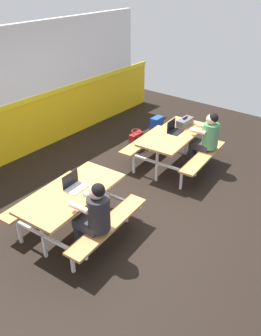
{
  "coord_description": "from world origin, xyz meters",
  "views": [
    {
      "loc": [
        -3.95,
        -3.08,
        3.53
      ],
      "look_at": [
        0.0,
        0.07,
        0.55
      ],
      "focal_mm": 37.0,
      "sensor_mm": 36.0,
      "label": 1
    }
  ],
  "objects_px": {
    "picnic_table_left": "(73,201)",
    "laptop_dark": "(174,129)",
    "backpack_dark": "(156,126)",
    "toolbox_grey": "(185,122)",
    "laptop_silver": "(74,185)",
    "tote_bag_bright": "(136,140)",
    "student_nearer": "(94,214)",
    "picnic_table_right": "(173,141)",
    "student_further": "(206,137)"
  },
  "relations": [
    {
      "from": "laptop_silver",
      "to": "backpack_dark",
      "type": "bearing_deg",
      "value": 15.78
    },
    {
      "from": "laptop_dark",
      "to": "backpack_dark",
      "type": "distance_m",
      "value": 1.58
    },
    {
      "from": "picnic_table_left",
      "to": "backpack_dark",
      "type": "relative_size",
      "value": 3.81
    },
    {
      "from": "student_further",
      "to": "laptop_dark",
      "type": "distance_m",
      "value": 0.63
    },
    {
      "from": "toolbox_grey",
      "to": "backpack_dark",
      "type": "relative_size",
      "value": 0.91
    },
    {
      "from": "picnic_table_right",
      "to": "laptop_dark",
      "type": "bearing_deg",
      "value": 33.13
    },
    {
      "from": "picnic_table_left",
      "to": "laptop_dark",
      "type": "bearing_deg",
      "value": -0.75
    },
    {
      "from": "backpack_dark",
      "to": "picnic_table_right",
      "type": "bearing_deg",
      "value": -133.45
    },
    {
      "from": "student_further",
      "to": "toolbox_grey",
      "type": "relative_size",
      "value": 3.02
    },
    {
      "from": "tote_bag_bright",
      "to": "laptop_dark",
      "type": "bearing_deg",
      "value": -97.36
    },
    {
      "from": "picnic_table_right",
      "to": "student_nearer",
      "type": "height_order",
      "value": "student_nearer"
    },
    {
      "from": "tote_bag_bright",
      "to": "toolbox_grey",
      "type": "bearing_deg",
      "value": -75.99
    },
    {
      "from": "laptop_silver",
      "to": "tote_bag_bright",
      "type": "relative_size",
      "value": 0.79
    },
    {
      "from": "picnic_table_right",
      "to": "toolbox_grey",
      "type": "bearing_deg",
      "value": 4.89
    },
    {
      "from": "backpack_dark",
      "to": "student_nearer",
      "type": "bearing_deg",
      "value": -156.85
    },
    {
      "from": "student_nearer",
      "to": "picnic_table_left",
      "type": "bearing_deg",
      "value": 75.89
    },
    {
      "from": "laptop_silver",
      "to": "tote_bag_bright",
      "type": "height_order",
      "value": "laptop_silver"
    },
    {
      "from": "laptop_silver",
      "to": "student_further",
      "type": "bearing_deg",
      "value": -13.23
    },
    {
      "from": "laptop_dark",
      "to": "tote_bag_bright",
      "type": "distance_m",
      "value": 1.19
    },
    {
      "from": "laptop_dark",
      "to": "toolbox_grey",
      "type": "height_order",
      "value": "laptop_dark"
    },
    {
      "from": "backpack_dark",
      "to": "laptop_dark",
      "type": "bearing_deg",
      "value": -132.74
    },
    {
      "from": "picnic_table_left",
      "to": "picnic_table_right",
      "type": "relative_size",
      "value": 1.0
    },
    {
      "from": "toolbox_grey",
      "to": "student_further",
      "type": "bearing_deg",
      "value": -104.88
    },
    {
      "from": "picnic_table_left",
      "to": "student_nearer",
      "type": "bearing_deg",
      "value": -104.11
    },
    {
      "from": "student_further",
      "to": "laptop_dark",
      "type": "xyz_separation_m",
      "value": [
        -0.24,
        0.58,
        0.08
      ]
    },
    {
      "from": "laptop_silver",
      "to": "tote_bag_bright",
      "type": "xyz_separation_m",
      "value": [
        2.69,
        0.94,
        -0.59
      ]
    },
    {
      "from": "picnic_table_left",
      "to": "tote_bag_bright",
      "type": "relative_size",
      "value": 3.9
    },
    {
      "from": "picnic_table_left",
      "to": "student_nearer",
      "type": "distance_m",
      "value": 0.6
    },
    {
      "from": "picnic_table_left",
      "to": "student_further",
      "type": "relative_size",
      "value": 1.39
    },
    {
      "from": "student_nearer",
      "to": "tote_bag_bright",
      "type": "distance_m",
      "value": 3.35
    },
    {
      "from": "laptop_silver",
      "to": "backpack_dark",
      "type": "height_order",
      "value": "laptop_silver"
    },
    {
      "from": "laptop_silver",
      "to": "toolbox_grey",
      "type": "distance_m",
      "value": 2.94
    },
    {
      "from": "student_nearer",
      "to": "toolbox_grey",
      "type": "relative_size",
      "value": 3.02
    },
    {
      "from": "picnic_table_left",
      "to": "laptop_silver",
      "type": "height_order",
      "value": "laptop_silver"
    },
    {
      "from": "picnic_table_left",
      "to": "picnic_table_right",
      "type": "height_order",
      "value": "same"
    },
    {
      "from": "picnic_table_left",
      "to": "student_further",
      "type": "height_order",
      "value": "student_further"
    },
    {
      "from": "toolbox_grey",
      "to": "backpack_dark",
      "type": "height_order",
      "value": "toolbox_grey"
    },
    {
      "from": "student_nearer",
      "to": "laptop_dark",
      "type": "distance_m",
      "value": 2.84
    },
    {
      "from": "student_nearer",
      "to": "student_further",
      "type": "distance_m",
      "value": 3.03
    },
    {
      "from": "laptop_dark",
      "to": "toolbox_grey",
      "type": "xyz_separation_m",
      "value": [
        0.39,
        -0.0,
        0.02
      ]
    },
    {
      "from": "backpack_dark",
      "to": "tote_bag_bright",
      "type": "bearing_deg",
      "value": -176.02
    },
    {
      "from": "tote_bag_bright",
      "to": "student_further",
      "type": "bearing_deg",
      "value": -86.25
    },
    {
      "from": "student_nearer",
      "to": "laptop_dark",
      "type": "relative_size",
      "value": 3.58
    },
    {
      "from": "picnic_table_left",
      "to": "toolbox_grey",
      "type": "relative_size",
      "value": 4.19
    },
    {
      "from": "picnic_table_right",
      "to": "backpack_dark",
      "type": "bearing_deg",
      "value": 46.55
    },
    {
      "from": "student_further",
      "to": "laptop_dark",
      "type": "bearing_deg",
      "value": 112.38
    },
    {
      "from": "backpack_dark",
      "to": "picnic_table_left",
      "type": "bearing_deg",
      "value": -163.94
    },
    {
      "from": "student_further",
      "to": "tote_bag_bright",
      "type": "distance_m",
      "value": 1.68
    },
    {
      "from": "student_further",
      "to": "toolbox_grey",
      "type": "height_order",
      "value": "student_further"
    },
    {
      "from": "laptop_silver",
      "to": "laptop_dark",
      "type": "distance_m",
      "value": 2.56
    }
  ]
}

